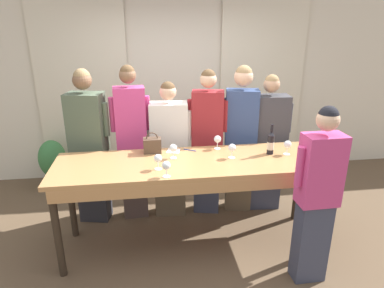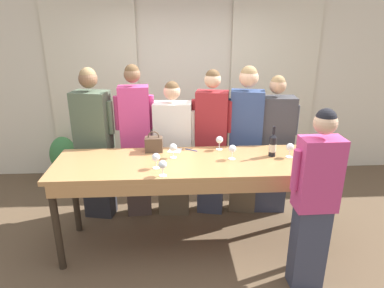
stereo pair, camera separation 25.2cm
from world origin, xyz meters
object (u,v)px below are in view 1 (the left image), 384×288
wine_glass_center_right (173,148)px  guest_striped_shirt (207,142)px  tasting_bar (193,171)px  wine_glass_center_left (218,140)px  wine_glass_front_right (232,148)px  guest_cream_sweater (169,151)px  guest_beige_cap (267,144)px  potted_plant (53,161)px  guest_pink_top (132,142)px  wine_glass_center_mid (158,159)px  guest_olive_jacket (89,147)px  wine_glass_front_mid (288,145)px  wine_glass_front_left (166,166)px  handbag (152,145)px  wine_bottle (271,143)px  guest_navy_coat (241,137)px  host_pouring (317,196)px

wine_glass_center_right → guest_striped_shirt: (0.46, 0.57, -0.15)m
tasting_bar → wine_glass_center_left: bearing=46.8°
wine_glass_front_right → guest_cream_sweater: size_ratio=0.09×
guest_beige_cap → potted_plant: size_ratio=2.37×
potted_plant → wine_glass_center_left: bearing=-31.2°
guest_pink_top → guest_cream_sweater: guest_pink_top is taller
tasting_bar → wine_glass_center_right: 0.31m
wine_glass_center_mid → guest_olive_jacket: 1.13m
wine_glass_front_mid → potted_plant: bearing=151.3°
tasting_bar → guest_beige_cap: 1.23m
wine_glass_front_mid → wine_glass_center_right: bearing=177.3°
guest_cream_sweater → guest_striped_shirt: (0.46, -0.00, 0.09)m
guest_cream_sweater → guest_beige_cap: bearing=0.0°
wine_glass_front_left → guest_cream_sweater: bearing=84.6°
guest_olive_jacket → wine_glass_front_left: bearing=-50.6°
wine_glass_front_mid → wine_glass_center_left: size_ratio=1.00×
wine_glass_front_left → wine_glass_front_mid: same height
tasting_bar → potted_plant: (-1.79, 1.60, -0.46)m
handbag → wine_glass_center_left: bearing=0.9°
wine_bottle → guest_navy_coat: (-0.15, 0.59, -0.13)m
wine_bottle → potted_plant: (-2.62, 1.49, -0.68)m
wine_glass_center_left → host_pouring: size_ratio=0.09×
tasting_bar → wine_glass_center_left: 0.50m
guest_cream_sweater → host_pouring: 1.79m
potted_plant → tasting_bar: bearing=-41.8°
handbag → wine_glass_front_left: size_ratio=1.50×
wine_glass_front_left → wine_glass_center_left: 0.87m
host_pouring → potted_plant: bearing=141.3°
guest_pink_top → guest_striped_shirt: bearing=-0.0°
guest_olive_jacket → guest_cream_sweater: size_ratio=1.10×
guest_striped_shirt → potted_plant: 2.30m
guest_olive_jacket → guest_cream_sweater: 0.92m
guest_beige_cap → wine_glass_center_right: bearing=-154.6°
guest_striped_shirt → wine_bottle: bearing=-46.4°
wine_glass_center_right → wine_glass_center_left: bearing=22.1°
tasting_bar → wine_glass_front_left: wine_glass_front_left is taller
guest_pink_top → guest_striped_shirt: size_ratio=1.04×
wine_bottle → guest_striped_shirt: bearing=133.6°
wine_glass_front_mid → guest_beige_cap: (0.02, 0.63, -0.22)m
guest_olive_jacket → guest_pink_top: (0.48, -0.00, 0.04)m
guest_striped_shirt → wine_glass_front_mid: bearing=-40.6°
wine_glass_front_right → host_pouring: bearing=-49.1°
wine_glass_front_right → wine_glass_center_mid: (-0.76, -0.18, 0.00)m
wine_glass_front_mid → host_pouring: bearing=-90.1°
wine_bottle → guest_navy_coat: guest_navy_coat is taller
wine_glass_front_left → potted_plant: (-1.50, 1.90, -0.66)m
wine_glass_front_mid → guest_pink_top: (-1.62, 0.63, -0.12)m
wine_glass_center_right → guest_cream_sweater: 0.62m
wine_glass_front_mid → host_pouring: size_ratio=0.09×
tasting_bar → guest_pink_top: guest_pink_top is taller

